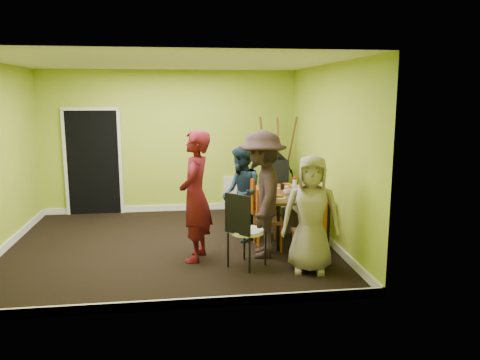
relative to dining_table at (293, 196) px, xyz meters
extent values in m
plane|color=black|center=(-2.00, -0.22, -0.70)|extent=(5.00, 5.00, 0.00)
cube|color=#A0B82F|center=(-2.00, 2.03, 0.70)|extent=(5.00, 0.04, 2.80)
cube|color=#A0B82F|center=(-2.00, -2.47, 0.70)|extent=(5.00, 0.04, 2.80)
cube|color=#A0B82F|center=(0.50, -0.22, 0.70)|extent=(0.04, 4.50, 2.80)
cube|color=white|center=(-2.00, -0.22, 2.10)|extent=(5.00, 4.50, 0.04)
cube|color=black|center=(-3.50, 2.00, 0.32)|extent=(1.00, 0.05, 2.04)
cube|color=white|center=(-0.70, 2.00, -0.30)|extent=(0.50, 0.04, 0.55)
cylinder|color=black|center=(-0.39, -0.69, -0.34)|extent=(0.04, 0.04, 0.71)
cylinder|color=black|center=(0.39, -0.69, -0.34)|extent=(0.04, 0.04, 0.71)
cylinder|color=black|center=(-0.39, 0.69, -0.34)|extent=(0.04, 0.04, 0.71)
cylinder|color=black|center=(0.39, 0.69, -0.34)|extent=(0.04, 0.04, 0.71)
cube|color=brown|center=(0.00, 0.00, 0.03)|extent=(0.90, 1.50, 0.04)
cylinder|color=#CF5613|center=(-0.75, 0.12, -0.46)|extent=(0.03, 0.03, 0.48)
cylinder|color=#CF5613|center=(-0.68, -0.23, -0.46)|extent=(0.03, 0.03, 0.48)
cylinder|color=#CF5613|center=(-0.40, 0.19, -0.46)|extent=(0.03, 0.03, 0.48)
cylinder|color=#CF5613|center=(-0.33, -0.16, -0.46)|extent=(0.03, 0.03, 0.48)
cube|color=brown|center=(-0.54, -0.02, -0.22)|extent=(0.50, 0.50, 0.04)
cube|color=#CF5613|center=(-0.74, -0.06, 0.07)|extent=(0.11, 0.40, 0.53)
cylinder|color=#CF5613|center=(-0.65, -0.39, -0.47)|extent=(0.03, 0.03, 0.45)
cylinder|color=#CF5613|center=(-0.69, -0.73, -0.47)|extent=(0.03, 0.03, 0.45)
cylinder|color=#CF5613|center=(-0.32, -0.43, -0.47)|extent=(0.03, 0.03, 0.45)
cylinder|color=#CF5613|center=(-0.36, -0.77, -0.47)|extent=(0.03, 0.03, 0.45)
cube|color=brown|center=(-0.50, -0.58, -0.25)|extent=(0.44, 0.44, 0.04)
cube|color=#CF5613|center=(-0.69, -0.56, 0.02)|extent=(0.07, 0.38, 0.49)
cylinder|color=#CF5613|center=(0.15, 1.10, -0.45)|extent=(0.03, 0.03, 0.49)
cylinder|color=#CF5613|center=(-0.21, 1.19, -0.45)|extent=(0.03, 0.03, 0.49)
cylinder|color=#CF5613|center=(0.07, 0.74, -0.45)|extent=(0.03, 0.03, 0.49)
cylinder|color=#CF5613|center=(-0.29, 0.82, -0.45)|extent=(0.03, 0.03, 0.49)
cube|color=brown|center=(-0.07, 0.96, -0.20)|extent=(0.52, 0.52, 0.04)
cube|color=#CF5613|center=(-0.03, 1.17, 0.10)|extent=(0.41, 0.12, 0.55)
cylinder|color=#CF5613|center=(-0.24, -1.42, -0.47)|extent=(0.03, 0.03, 0.45)
cylinder|color=#CF5613|center=(0.09, -1.41, -0.47)|extent=(0.03, 0.03, 0.45)
cylinder|color=#CF5613|center=(-0.26, -1.09, -0.47)|extent=(0.03, 0.03, 0.45)
cylinder|color=#CF5613|center=(0.08, -1.07, -0.47)|extent=(0.03, 0.03, 0.45)
cube|color=brown|center=(-0.08, -1.25, -0.25)|extent=(0.41, 0.41, 0.04)
cube|color=#CF5613|center=(-0.07, -1.44, 0.02)|extent=(0.38, 0.05, 0.50)
cylinder|color=black|center=(-1.21, -1.25, -0.45)|extent=(0.03, 0.03, 0.49)
cylinder|color=black|center=(-0.95, -1.51, -0.45)|extent=(0.03, 0.03, 0.49)
cylinder|color=black|center=(-0.95, -0.99, -0.45)|extent=(0.03, 0.03, 0.49)
cylinder|color=black|center=(-0.69, -1.25, -0.45)|extent=(0.03, 0.03, 0.49)
cylinder|color=white|center=(-0.95, -1.25, -0.20)|extent=(0.45, 0.45, 0.05)
cube|color=black|center=(-1.10, -1.39, 0.08)|extent=(0.31, 0.32, 0.54)
cylinder|color=brown|center=(-0.15, 1.84, 0.25)|extent=(0.27, 0.45, 1.91)
cylinder|color=brown|center=(0.35, 1.84, 0.25)|extent=(0.27, 0.45, 1.91)
cylinder|color=brown|center=(0.10, 1.56, 0.25)|extent=(0.04, 0.43, 1.87)
cube|color=brown|center=(0.10, 1.79, 0.20)|extent=(0.51, 0.04, 0.04)
cylinder|color=white|center=(-0.19, 0.41, 0.06)|extent=(0.23, 0.23, 0.01)
cylinder|color=white|center=(-0.32, -0.39, 0.06)|extent=(0.22, 0.22, 0.01)
cylinder|color=white|center=(0.01, 0.54, 0.06)|extent=(0.22, 0.22, 0.01)
cylinder|color=white|center=(-0.08, -0.62, 0.06)|extent=(0.24, 0.24, 0.01)
cylinder|color=white|center=(0.30, 0.16, 0.06)|extent=(0.27, 0.27, 0.01)
cylinder|color=white|center=(0.19, -0.23, 0.06)|extent=(0.26, 0.26, 0.01)
cylinder|color=white|center=(0.02, -0.01, 0.16)|extent=(0.06, 0.06, 0.22)
cylinder|color=#1648A9|center=(0.22, -0.38, 0.16)|extent=(0.08, 0.08, 0.20)
cylinder|color=#CF5613|center=(-0.02, 0.16, 0.10)|extent=(0.03, 0.03, 0.09)
cylinder|color=black|center=(-0.12, 0.25, 0.10)|extent=(0.07, 0.07, 0.10)
cylinder|color=black|center=(0.14, 0.35, 0.10)|extent=(0.07, 0.07, 0.09)
cylinder|color=black|center=(0.14, -0.40, 0.11)|extent=(0.07, 0.07, 0.11)
imported|color=white|center=(-0.14, -0.17, 0.10)|extent=(0.12, 0.12, 0.09)
imported|color=white|center=(0.10, 0.11, 0.10)|extent=(0.10, 0.10, 0.09)
imported|color=#560E17|center=(-1.63, -0.88, 0.23)|extent=(0.60, 0.77, 1.86)
imported|color=#152636|center=(-0.86, -0.05, 0.07)|extent=(0.63, 0.78, 1.53)
imported|color=black|center=(-0.67, -0.84, 0.23)|extent=(0.88, 1.29, 1.84)
imported|color=black|center=(-0.12, 1.33, 0.11)|extent=(0.98, 0.51, 1.61)
imported|color=gray|center=(-0.14, -1.54, 0.09)|extent=(0.87, 0.68, 1.57)
camera|label=1|loc=(-1.86, -7.32, 1.65)|focal=35.00mm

